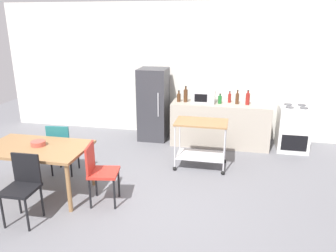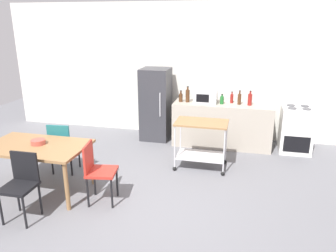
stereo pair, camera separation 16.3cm
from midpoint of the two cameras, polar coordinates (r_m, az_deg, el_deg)
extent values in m
plane|color=slate|center=(4.87, -4.94, -13.28)|extent=(12.00, 12.00, 0.00)
cube|color=silver|center=(7.36, 1.93, 9.60)|extent=(8.40, 0.12, 2.90)
cube|color=#A89E8E|center=(6.90, 8.35, 0.32)|extent=(2.00, 0.64, 0.90)
cube|color=olive|center=(5.22, -22.78, -3.55)|extent=(1.50, 0.90, 0.04)
cylinder|color=olive|center=(4.72, -17.83, -10.25)|extent=(0.06, 0.06, 0.71)
cylinder|color=olive|center=(6.04, -25.76, -4.93)|extent=(0.06, 0.06, 0.71)
cylinder|color=olive|center=(5.34, -13.79, -6.51)|extent=(0.06, 0.06, 0.71)
cube|color=#1E666B|center=(5.87, -18.42, -3.43)|extent=(0.44, 0.44, 0.04)
cube|color=#1E666B|center=(5.65, -19.37, -2.00)|extent=(0.38, 0.07, 0.40)
cylinder|color=black|center=(6.04, -16.07, -5.11)|extent=(0.03, 0.03, 0.45)
cylinder|color=black|center=(6.17, -19.01, -4.89)|extent=(0.03, 0.03, 0.45)
cylinder|color=black|center=(5.76, -17.31, -6.41)|extent=(0.03, 0.03, 0.45)
cylinder|color=black|center=(5.90, -20.37, -6.14)|extent=(0.03, 0.03, 0.45)
cube|color=black|center=(4.66, -25.22, -9.99)|extent=(0.41, 0.41, 0.04)
cube|color=black|center=(4.70, -24.32, -6.66)|extent=(0.38, 0.04, 0.40)
cylinder|color=black|center=(4.76, -27.72, -13.17)|extent=(0.03, 0.03, 0.45)
cylinder|color=black|center=(4.57, -24.26, -13.98)|extent=(0.03, 0.03, 0.45)
cylinder|color=black|center=(4.99, -25.34, -11.34)|extent=(0.03, 0.03, 0.45)
cylinder|color=black|center=(4.80, -21.96, -12.01)|extent=(0.03, 0.03, 0.45)
cube|color=#B72D23|center=(4.77, -12.06, -7.95)|extent=(0.46, 0.46, 0.04)
cube|color=#B72D23|center=(4.72, -14.36, -5.44)|extent=(0.09, 0.38, 0.40)
cylinder|color=black|center=(4.69, -10.31, -11.63)|extent=(0.03, 0.03, 0.45)
cylinder|color=black|center=(4.98, -9.49, -9.72)|extent=(0.03, 0.03, 0.45)
cylinder|color=black|center=(4.78, -14.38, -11.38)|extent=(0.03, 0.03, 0.45)
cylinder|color=black|center=(5.06, -13.31, -9.52)|extent=(0.03, 0.03, 0.45)
cube|color=white|center=(7.00, 20.28, -0.38)|extent=(0.60, 0.60, 0.90)
cube|color=black|center=(6.78, 20.44, -2.80)|extent=(0.48, 0.01, 0.32)
cylinder|color=#47474C|center=(6.74, 19.74, 3.08)|extent=(0.16, 0.16, 0.02)
cylinder|color=#47474C|center=(6.79, 21.91, 2.92)|extent=(0.16, 0.16, 0.02)
cylinder|color=#47474C|center=(6.97, 19.50, 3.58)|extent=(0.16, 0.16, 0.02)
cylinder|color=#47474C|center=(7.02, 21.60, 3.42)|extent=(0.16, 0.16, 0.02)
cube|color=#333338|center=(7.13, -3.19, 3.77)|extent=(0.60, 0.60, 1.55)
cylinder|color=silver|center=(6.77, -2.41, 3.69)|extent=(0.02, 0.02, 0.50)
cube|color=olive|center=(5.68, 5.02, 0.64)|extent=(0.90, 0.56, 0.03)
cube|color=silver|center=(5.89, 4.86, -5.08)|extent=(0.83, 0.52, 0.02)
cylinder|color=silver|center=(5.64, 0.35, -3.58)|extent=(0.02, 0.02, 0.76)
sphere|color=black|center=(5.80, 0.35, -7.40)|extent=(0.07, 0.07, 0.07)
cylinder|color=silver|center=(5.54, 8.92, -4.19)|extent=(0.02, 0.02, 0.76)
sphere|color=black|center=(5.71, 8.72, -8.05)|extent=(0.07, 0.07, 0.07)
cylinder|color=silver|center=(6.10, 1.29, -1.89)|extent=(0.02, 0.02, 0.76)
sphere|color=black|center=(6.25, 1.26, -5.47)|extent=(0.07, 0.07, 0.07)
cylinder|color=silver|center=(6.01, 9.19, -2.42)|extent=(0.02, 0.02, 0.76)
sphere|color=black|center=(6.17, 9.00, -6.04)|extent=(0.07, 0.07, 0.07)
cylinder|color=#4C2D19|center=(6.82, 1.20, 4.93)|extent=(0.08, 0.08, 0.16)
cylinder|color=#4C2D19|center=(6.80, 1.21, 5.85)|extent=(0.03, 0.03, 0.06)
cylinder|color=black|center=(6.79, 1.21, 6.14)|extent=(0.04, 0.04, 0.01)
cylinder|color=#4C2D19|center=(6.79, 2.39, 5.25)|extent=(0.08, 0.08, 0.26)
cylinder|color=#4C2D19|center=(6.76, 2.41, 6.57)|extent=(0.04, 0.04, 0.06)
cylinder|color=black|center=(6.75, 2.41, 6.87)|extent=(0.04, 0.04, 0.01)
cube|color=silver|center=(6.77, 5.53, 5.18)|extent=(0.46, 0.34, 0.26)
cube|color=black|center=(6.61, 5.01, 4.87)|extent=(0.25, 0.01, 0.16)
cylinder|color=#1E6628|center=(6.73, 8.32, 4.51)|extent=(0.08, 0.08, 0.15)
cylinder|color=#1E6628|center=(6.71, 8.35, 5.31)|extent=(0.03, 0.03, 0.04)
cylinder|color=black|center=(6.70, 8.36, 5.52)|extent=(0.04, 0.04, 0.01)
cylinder|color=maroon|center=(6.85, 9.97, 4.77)|extent=(0.06, 0.06, 0.18)
cylinder|color=maroon|center=(6.83, 10.02, 5.69)|extent=(0.03, 0.03, 0.05)
cylinder|color=black|center=(6.82, 10.03, 5.93)|extent=(0.03, 0.03, 0.01)
cylinder|color=#4C2D19|center=(6.75, 11.25, 4.66)|extent=(0.07, 0.07, 0.21)
cylinder|color=#4C2D19|center=(6.72, 11.32, 5.79)|extent=(0.03, 0.03, 0.06)
cylinder|color=black|center=(6.71, 11.34, 6.10)|extent=(0.04, 0.04, 0.01)
cylinder|color=maroon|center=(6.73, 13.00, 4.57)|extent=(0.08, 0.08, 0.23)
cylinder|color=maroon|center=(6.70, 13.09, 5.74)|extent=(0.04, 0.04, 0.05)
cylinder|color=black|center=(6.70, 13.11, 6.02)|extent=(0.04, 0.04, 0.01)
cylinder|color=#B24C3F|center=(5.23, -22.46, -2.81)|extent=(0.21, 0.21, 0.07)
camera|label=1|loc=(0.08, -90.84, -0.27)|focal=35.08mm
camera|label=2|loc=(0.08, 89.16, 0.27)|focal=35.08mm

